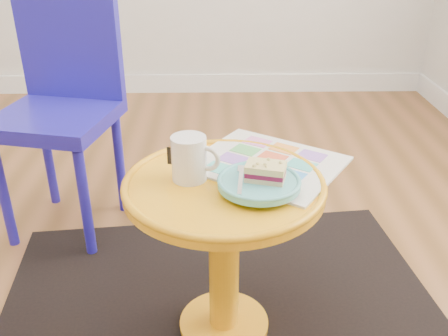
{
  "coord_description": "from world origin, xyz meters",
  "views": [
    {
      "loc": [
        0.62,
        -1.22,
        1.06
      ],
      "look_at": [
        0.64,
        -0.14,
        0.51
      ],
      "focal_mm": 40.0,
      "sensor_mm": 36.0,
      "label": 1
    }
  ],
  "objects_px": {
    "chair": "(62,97)",
    "plate": "(259,183)",
    "mug": "(190,157)",
    "side_table": "(224,228)",
    "newspaper": "(267,163)"
  },
  "relations": [
    {
      "from": "chair",
      "to": "plate",
      "type": "distance_m",
      "value": 0.91
    },
    {
      "from": "chair",
      "to": "mug",
      "type": "height_order",
      "value": "chair"
    },
    {
      "from": "side_table",
      "to": "newspaper",
      "type": "relative_size",
      "value": 1.37
    },
    {
      "from": "newspaper",
      "to": "plate",
      "type": "distance_m",
      "value": 0.15
    },
    {
      "from": "newspaper",
      "to": "plate",
      "type": "relative_size",
      "value": 1.85
    },
    {
      "from": "newspaper",
      "to": "chair",
      "type": "bearing_deg",
      "value": 177.21
    },
    {
      "from": "chair",
      "to": "side_table",
      "type": "bearing_deg",
      "value": -34.7
    },
    {
      "from": "mug",
      "to": "plate",
      "type": "xyz_separation_m",
      "value": [
        0.16,
        -0.06,
        -0.04
      ]
    },
    {
      "from": "side_table",
      "to": "chair",
      "type": "height_order",
      "value": "chair"
    },
    {
      "from": "chair",
      "to": "newspaper",
      "type": "distance_m",
      "value": 0.84
    },
    {
      "from": "newspaper",
      "to": "mug",
      "type": "distance_m",
      "value": 0.22
    },
    {
      "from": "chair",
      "to": "mug",
      "type": "bearing_deg",
      "value": -38.28
    },
    {
      "from": "newspaper",
      "to": "plate",
      "type": "xyz_separation_m",
      "value": [
        -0.03,
        -0.14,
        0.02
      ]
    },
    {
      "from": "mug",
      "to": "plate",
      "type": "relative_size",
      "value": 0.62
    },
    {
      "from": "plate",
      "to": "mug",
      "type": "bearing_deg",
      "value": 158.88
    }
  ]
}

